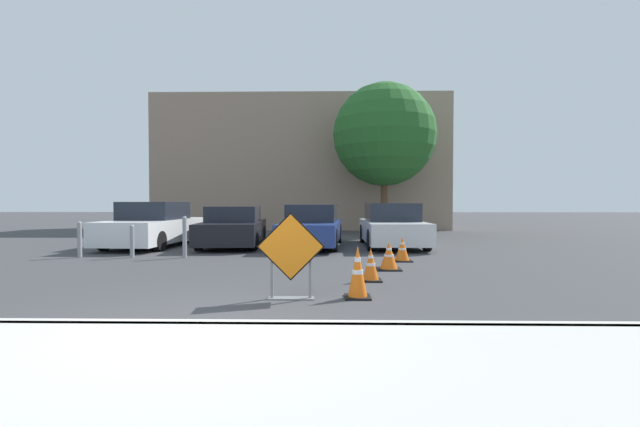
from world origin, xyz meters
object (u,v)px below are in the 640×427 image
parked_car_second (234,227)px  bollard_third (80,238)px  traffic_cone_nearest (358,272)px  traffic_cone_third (389,256)px  traffic_cone_second (371,265)px  parked_car_third (312,227)px  traffic_cone_fourth (402,250)px  bollard_nearest (185,236)px  parked_car_fourth (392,226)px  bollard_second (132,240)px  road_closed_sign (291,254)px  parked_car_nearest (153,226)px

parked_car_second → bollard_third: bearing=38.3°
traffic_cone_nearest → traffic_cone_third: bearing=72.5°
traffic_cone_second → parked_car_third: 6.35m
traffic_cone_fourth → bollard_nearest: (-5.67, 0.57, 0.29)m
traffic_cone_fourth → parked_car_fourth: parked_car_fourth is taller
traffic_cone_fourth → bollard_second: bearing=175.4°
parked_car_third → bollard_second: (-4.70, -2.95, -0.19)m
road_closed_sign → bollard_nearest: bearing=124.0°
parked_car_fourth → road_closed_sign: bearing=70.8°
parked_car_third → bollard_nearest: 4.42m
parked_car_fourth → bollard_nearest: parked_car_fourth is taller
traffic_cone_nearest → bollard_third: size_ratio=0.84×
parked_car_nearest → traffic_cone_second: bearing=140.5°
road_closed_sign → parked_car_nearest: parked_car_nearest is taller
traffic_cone_fourth → parked_car_nearest: size_ratio=0.13×
traffic_cone_fourth → parked_car_nearest: 8.48m
bollard_nearest → bollard_second: (-1.41, 0.00, -0.12)m
parked_car_fourth → bollard_second: size_ratio=4.92×
parked_car_nearest → parked_car_fourth: size_ratio=1.07×
parked_car_nearest → bollard_nearest: 3.58m
parked_car_nearest → bollard_second: 3.02m
parked_car_third → bollard_second: bearing=36.2°
traffic_cone_fourth → parked_car_second: 6.25m
traffic_cone_second → bollard_nearest: bollard_nearest is taller
traffic_cone_second → traffic_cone_fourth: bearing=68.6°
traffic_cone_nearest → bollard_second: (-5.68, 4.68, 0.07)m
traffic_cone_fourth → bollard_third: bearing=176.2°
bollard_nearest → parked_car_second: bearing=78.8°
bollard_third → road_closed_sign: bearing=-38.4°
parked_car_second → parked_car_nearest: bearing=-0.3°
traffic_cone_second → bollard_second: bollard_second is taller
road_closed_sign → traffic_cone_fourth: bearing=60.3°
road_closed_sign → traffic_cone_nearest: road_closed_sign is taller
traffic_cone_nearest → traffic_cone_fourth: (1.40, 4.12, -0.10)m
traffic_cone_nearest → bollard_nearest: (-4.27, 4.68, 0.18)m
parked_car_fourth → bollard_nearest: bearing=27.0°
traffic_cone_second → parked_car_second: parked_car_second is taller
traffic_cone_fourth → parked_car_third: bearing=124.1°
traffic_cone_fourth → parked_car_fourth: 3.66m
traffic_cone_third → bollard_third: bearing=166.5°
traffic_cone_third → bollard_third: (-7.97, 1.92, 0.21)m
bollard_second → parked_car_fourth: bearing=22.6°
traffic_cone_second → traffic_cone_fourth: size_ratio=1.02×
parked_car_second → parked_car_fourth: (5.33, -0.04, 0.04)m
traffic_cone_fourth → road_closed_sign: bearing=-119.7°
traffic_cone_nearest → bollard_second: bearing=140.5°
parked_car_fourth → bollard_third: size_ratio=4.47×
road_closed_sign → parked_car_third: 7.77m
bollard_second → traffic_cone_third: bearing=-16.3°
road_closed_sign → traffic_cone_nearest: (1.02, 0.13, -0.30)m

